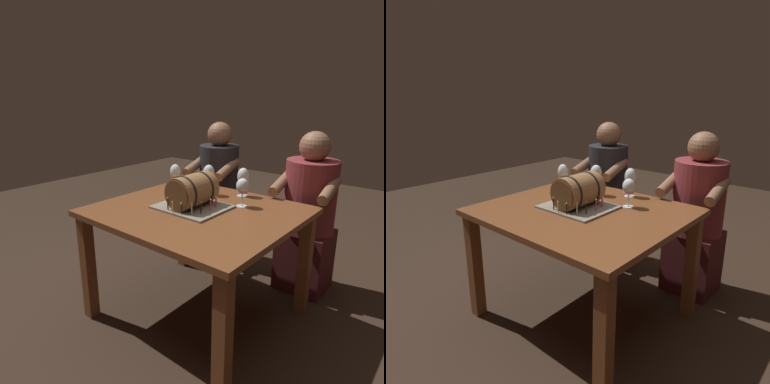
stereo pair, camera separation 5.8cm
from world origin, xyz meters
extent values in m
plane|color=#332319|center=(0.00, 0.00, 0.00)|extent=(8.00, 8.00, 0.00)
cube|color=brown|center=(0.00, 0.00, 0.70)|extent=(1.14, 1.02, 0.03)
cube|color=brown|center=(-0.51, -0.45, 0.34)|extent=(0.07, 0.07, 0.69)
cube|color=brown|center=(0.51, -0.45, 0.34)|extent=(0.07, 0.07, 0.69)
cube|color=brown|center=(-0.51, 0.45, 0.34)|extent=(0.07, 0.07, 0.69)
cube|color=brown|center=(0.51, 0.45, 0.34)|extent=(0.07, 0.07, 0.69)
cube|color=gray|center=(-0.04, 0.00, 0.73)|extent=(0.40, 0.35, 0.01)
cylinder|color=olive|center=(-0.04, 0.00, 0.83)|extent=(0.19, 0.28, 0.19)
cylinder|color=brown|center=(-0.04, -0.15, 0.83)|extent=(0.17, 0.00, 0.17)
cylinder|color=brown|center=(-0.04, 0.14, 0.83)|extent=(0.17, 0.00, 0.17)
torus|color=black|center=(-0.04, -0.08, 0.83)|extent=(0.21, 0.01, 0.21)
torus|color=black|center=(-0.04, 0.07, 0.83)|extent=(0.21, 0.01, 0.21)
cylinder|color=#D64C47|center=(0.10, 0.00, 0.76)|extent=(0.01, 0.01, 0.06)
sphere|color=#F9C64C|center=(0.10, 0.00, 0.80)|extent=(0.01, 0.01, 0.01)
cylinder|color=#D64C47|center=(0.08, 0.07, 0.76)|extent=(0.01, 0.01, 0.06)
sphere|color=#F9C64C|center=(0.08, 0.07, 0.80)|extent=(0.01, 0.01, 0.01)
cylinder|color=#D64C47|center=(0.07, 0.10, 0.76)|extent=(0.01, 0.01, 0.05)
sphere|color=#F9C64C|center=(0.07, 0.10, 0.79)|extent=(0.01, 0.01, 0.01)
cylinder|color=#D64C47|center=(0.00, 0.15, 0.76)|extent=(0.01, 0.01, 0.06)
sphere|color=#F9C64C|center=(0.00, 0.15, 0.80)|extent=(0.01, 0.01, 0.01)
cylinder|color=silver|center=(-0.02, 0.16, 0.77)|extent=(0.01, 0.01, 0.07)
sphere|color=#F9C64C|center=(-0.02, 0.16, 0.81)|extent=(0.01, 0.01, 0.01)
cylinder|color=#D64C47|center=(-0.10, 0.14, 0.77)|extent=(0.01, 0.01, 0.06)
sphere|color=#F9C64C|center=(-0.10, 0.14, 0.80)|extent=(0.01, 0.01, 0.01)
cylinder|color=silver|center=(-0.14, 0.11, 0.77)|extent=(0.01, 0.01, 0.06)
sphere|color=#F9C64C|center=(-0.14, 0.11, 0.80)|extent=(0.01, 0.01, 0.01)
cylinder|color=#D64C47|center=(-0.17, 0.06, 0.76)|extent=(0.01, 0.01, 0.06)
sphere|color=#F9C64C|center=(-0.17, 0.06, 0.80)|extent=(0.01, 0.01, 0.01)
cylinder|color=#D64C47|center=(-0.18, 0.01, 0.76)|extent=(0.01, 0.01, 0.05)
sphere|color=#F9C64C|center=(-0.18, 0.01, 0.79)|extent=(0.01, 0.01, 0.01)
cylinder|color=#EAD666|center=(-0.16, -0.07, 0.77)|extent=(0.01, 0.01, 0.07)
sphere|color=#F9C64C|center=(-0.16, -0.07, 0.81)|extent=(0.01, 0.01, 0.01)
cylinder|color=silver|center=(-0.14, -0.11, 0.76)|extent=(0.01, 0.01, 0.05)
sphere|color=#F9C64C|center=(-0.14, -0.11, 0.79)|extent=(0.01, 0.01, 0.01)
cylinder|color=black|center=(-0.10, -0.15, 0.77)|extent=(0.01, 0.01, 0.07)
sphere|color=#F9C64C|center=(-0.10, -0.15, 0.81)|extent=(0.01, 0.01, 0.01)
cylinder|color=#EAD666|center=(-0.05, -0.16, 0.76)|extent=(0.01, 0.01, 0.06)
sphere|color=#F9C64C|center=(-0.05, -0.16, 0.80)|extent=(0.01, 0.01, 0.01)
cylinder|color=black|center=(0.01, -0.15, 0.76)|extent=(0.01, 0.01, 0.06)
sphere|color=#F9C64C|center=(0.01, -0.15, 0.80)|extent=(0.01, 0.01, 0.01)
cylinder|color=silver|center=(0.06, -0.12, 0.77)|extent=(0.01, 0.01, 0.07)
sphere|color=#F9C64C|center=(0.06, -0.12, 0.81)|extent=(0.01, 0.01, 0.01)
cylinder|color=black|center=(0.08, -0.07, 0.76)|extent=(0.01, 0.01, 0.06)
sphere|color=#F9C64C|center=(0.08, -0.07, 0.80)|extent=(0.01, 0.01, 0.01)
cylinder|color=white|center=(-0.38, 0.21, 0.72)|extent=(0.06, 0.06, 0.00)
cylinder|color=white|center=(-0.38, 0.21, 0.77)|extent=(0.01, 0.01, 0.08)
ellipsoid|color=white|center=(-0.38, 0.21, 0.86)|extent=(0.07, 0.07, 0.11)
cylinder|color=#C6842D|center=(-0.38, 0.21, 0.83)|extent=(0.06, 0.06, 0.04)
cylinder|color=white|center=(-0.13, 0.29, 0.72)|extent=(0.06, 0.06, 0.00)
cylinder|color=white|center=(-0.13, 0.29, 0.77)|extent=(0.01, 0.01, 0.09)
ellipsoid|color=white|center=(-0.13, 0.29, 0.87)|extent=(0.08, 0.08, 0.11)
cylinder|color=beige|center=(-0.13, 0.29, 0.84)|extent=(0.06, 0.06, 0.04)
cylinder|color=white|center=(0.18, 0.21, 0.72)|extent=(0.07, 0.07, 0.00)
cylinder|color=white|center=(0.18, 0.21, 0.77)|extent=(0.01, 0.01, 0.08)
ellipsoid|color=white|center=(0.18, 0.21, 0.85)|extent=(0.08, 0.08, 0.09)
cylinder|color=pink|center=(0.18, 0.21, 0.83)|extent=(0.06, 0.06, 0.04)
cylinder|color=white|center=(0.06, 0.40, 0.72)|extent=(0.07, 0.07, 0.00)
cylinder|color=white|center=(0.06, 0.40, 0.76)|extent=(0.01, 0.01, 0.08)
ellipsoid|color=white|center=(0.06, 0.40, 0.86)|extent=(0.08, 0.08, 0.11)
cylinder|color=maroon|center=(0.06, 0.40, 0.82)|extent=(0.06, 0.06, 0.03)
cube|color=black|center=(-0.39, 0.76, 0.23)|extent=(0.34, 0.32, 0.45)
cylinder|color=#232328|center=(-0.39, 0.76, 0.72)|extent=(0.36, 0.36, 0.53)
sphere|color=brown|center=(-0.39, 0.76, 1.07)|extent=(0.20, 0.20, 0.20)
cylinder|color=brown|center=(-0.23, 0.64, 0.82)|extent=(0.11, 0.31, 0.14)
cylinder|color=brown|center=(-0.51, 0.61, 0.82)|extent=(0.11, 0.31, 0.14)
cube|color=#4C1B1E|center=(0.39, 0.76, 0.23)|extent=(0.34, 0.32, 0.45)
cylinder|color=maroon|center=(0.39, 0.76, 0.70)|extent=(0.37, 0.37, 0.51)
sphere|color=brown|center=(0.39, 0.76, 1.05)|extent=(0.20, 0.20, 0.20)
cylinder|color=brown|center=(0.56, 0.63, 0.80)|extent=(0.09, 0.31, 0.14)
cylinder|color=brown|center=(0.24, 0.61, 0.80)|extent=(0.09, 0.31, 0.14)
camera|label=1|loc=(1.22, -1.50, 1.39)|focal=32.00mm
camera|label=2|loc=(1.26, -1.46, 1.39)|focal=32.00mm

